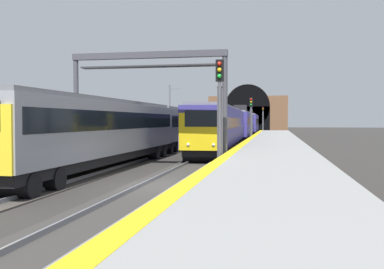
# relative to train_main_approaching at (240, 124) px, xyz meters

# --- Properties ---
(ground_plane) EXTENTS (320.00, 320.00, 0.00)m
(ground_plane) POSITION_rel_train_main_approaching_xyz_m (-40.83, 0.00, -2.19)
(ground_plane) COLOR #302D2B
(platform_right) EXTENTS (112.00, 4.58, 1.09)m
(platform_right) POSITION_rel_train_main_approaching_xyz_m (-40.83, -4.38, -1.64)
(platform_right) COLOR gray
(platform_right) RESTS_ON ground_plane
(platform_right_edge_strip) EXTENTS (112.00, 0.50, 0.01)m
(platform_right_edge_strip) POSITION_rel_train_main_approaching_xyz_m (-40.83, -2.34, -1.09)
(platform_right_edge_strip) COLOR yellow
(platform_right_edge_strip) RESTS_ON platform_right
(track_main_line) EXTENTS (160.00, 2.95, 0.21)m
(track_main_line) POSITION_rel_train_main_approaching_xyz_m (-40.83, 0.00, -2.15)
(track_main_line) COLOR #383533
(track_main_line) RESTS_ON ground_plane
(track_adjacent_line) EXTENTS (160.00, 2.81, 0.21)m
(track_adjacent_line) POSITION_rel_train_main_approaching_xyz_m (-40.83, 4.76, -2.15)
(track_adjacent_line) COLOR #423D38
(track_adjacent_line) RESTS_ON ground_plane
(train_main_approaching) EXTENTS (64.42, 3.16, 4.75)m
(train_main_approaching) POSITION_rel_train_main_approaching_xyz_m (0.00, 0.00, 0.00)
(train_main_approaching) COLOR navy
(train_main_approaching) RESTS_ON ground_plane
(train_adjacent_platform) EXTENTS (40.75, 3.13, 3.85)m
(train_adjacent_platform) POSITION_rel_train_main_approaching_xyz_m (-25.53, 4.76, 0.03)
(train_adjacent_platform) COLOR gray
(train_adjacent_platform) RESTS_ON ground_plane
(railway_signal_near) EXTENTS (0.39, 0.38, 5.66)m
(railway_signal_near) POSITION_rel_train_main_approaching_xyz_m (-37.01, -1.89, 1.21)
(railway_signal_near) COLOR #4C4C54
(railway_signal_near) RESTS_ON ground_plane
(railway_signal_mid) EXTENTS (0.39, 0.38, 5.29)m
(railway_signal_mid) POSITION_rel_train_main_approaching_xyz_m (-8.84, -1.89, 1.01)
(railway_signal_mid) COLOR #4C4C54
(railway_signal_mid) RESTS_ON ground_plane
(railway_signal_far) EXTENTS (0.39, 0.38, 5.73)m
(railway_signal_far) POSITION_rel_train_main_approaching_xyz_m (39.76, -1.89, 1.13)
(railway_signal_far) COLOR #4C4C54
(railway_signal_far) RESTS_ON ground_plane
(overhead_signal_gantry) EXTENTS (0.70, 8.82, 6.50)m
(overhead_signal_gantry) POSITION_rel_train_main_approaching_xyz_m (-34.79, 2.38, 2.77)
(overhead_signal_gantry) COLOR #3F3F47
(overhead_signal_gantry) RESTS_ON ground_plane
(tunnel_portal) EXTENTS (2.65, 20.10, 11.91)m
(tunnel_portal) POSITION_rel_train_main_approaching_xyz_m (54.60, 2.38, 2.33)
(tunnel_portal) COLOR brown
(tunnel_portal) RESTS_ON ground_plane
(catenary_mast_near) EXTENTS (0.22, 1.85, 8.31)m
(catenary_mast_near) POSITION_rel_train_main_approaching_xyz_m (8.99, 11.81, 2.06)
(catenary_mast_near) COLOR #595B60
(catenary_mast_near) RESTS_ON ground_plane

